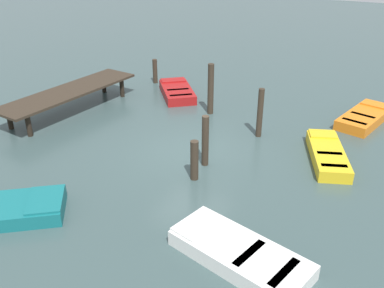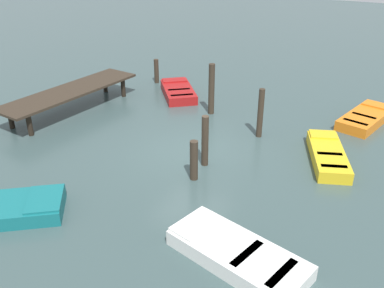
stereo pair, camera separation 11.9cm
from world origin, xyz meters
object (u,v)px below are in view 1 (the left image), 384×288
at_px(rowboat_orange, 365,117).
at_px(mooring_piling_far_right, 260,113).
at_px(mooring_piling_near_left, 211,89).
at_px(mooring_piling_far_left, 155,71).
at_px(dock_segment, 69,92).
at_px(rowboat_red, 177,91).
at_px(mooring_piling_mid_left, 205,141).
at_px(rowboat_yellow, 327,154).
at_px(mooring_piling_center, 194,160).
at_px(rowboat_white, 239,253).

bearing_deg(rowboat_orange, mooring_piling_far_right, 147.56).
distance_m(mooring_piling_near_left, mooring_piling_far_left, 4.86).
xyz_separation_m(dock_segment, rowboat_red, (3.74, -3.10, -0.63)).
height_order(rowboat_red, mooring_piling_far_right, mooring_piling_far_right).
bearing_deg(rowboat_orange, mooring_piling_mid_left, 159.31).
height_order(dock_segment, mooring_piling_near_left, mooring_piling_near_left).
xyz_separation_m(mooring_piling_near_left, mooring_piling_far_left, (2.39, 4.20, -0.47)).
bearing_deg(mooring_piling_far_right, dock_segment, 99.46).
relative_size(dock_segment, mooring_piling_mid_left, 3.78).
distance_m(rowboat_yellow, rowboat_red, 8.16).
height_order(rowboat_yellow, mooring_piling_far_right, mooring_piling_far_right).
bearing_deg(rowboat_orange, rowboat_red, 109.47).
xyz_separation_m(rowboat_red, mooring_piling_center, (-6.26, -4.10, 0.44)).
bearing_deg(rowboat_yellow, mooring_piling_center, 111.62).
height_order(rowboat_white, rowboat_red, same).
xyz_separation_m(rowboat_yellow, mooring_piling_far_left, (4.30, 9.45, 0.39)).
distance_m(dock_segment, rowboat_orange, 12.19).
distance_m(rowboat_white, mooring_piling_mid_left, 4.67).
xyz_separation_m(rowboat_red, mooring_piling_mid_left, (-5.30, -4.00, 0.65)).
bearing_deg(mooring_piling_mid_left, rowboat_yellow, -58.48).
xyz_separation_m(rowboat_orange, mooring_piling_mid_left, (-6.08, 4.21, 0.65)).
relative_size(rowboat_yellow, mooring_piling_center, 2.44).
bearing_deg(mooring_piling_mid_left, mooring_piling_far_left, 42.47).
relative_size(rowboat_orange, mooring_piling_mid_left, 1.86).
relative_size(rowboat_white, rowboat_red, 1.21).
height_order(mooring_piling_near_left, mooring_piling_mid_left, mooring_piling_near_left).
height_order(mooring_piling_near_left, mooring_piling_far_left, mooring_piling_near_left).
distance_m(mooring_piling_far_right, mooring_piling_center, 3.93).
distance_m(rowboat_white, mooring_piling_near_left, 9.04).
bearing_deg(mooring_piling_near_left, rowboat_white, -150.68).
bearing_deg(rowboat_white, dock_segment, -13.87).
bearing_deg(mooring_piling_far_right, mooring_piling_center, 169.04).
height_order(dock_segment, rowboat_orange, dock_segment).
xyz_separation_m(rowboat_yellow, mooring_piling_far_right, (0.72, 2.68, 0.72)).
xyz_separation_m(dock_segment, mooring_piling_far_right, (1.32, -7.94, 0.09)).
distance_m(rowboat_yellow, mooring_piling_mid_left, 4.19).
xyz_separation_m(rowboat_white, mooring_piling_center, (2.80, 2.59, 0.44)).
relative_size(rowboat_yellow, mooring_piling_mid_left, 1.84).
relative_size(rowboat_white, mooring_piling_far_right, 1.90).
bearing_deg(dock_segment, rowboat_white, -112.01).
bearing_deg(rowboat_red, mooring_piling_far_left, 19.34).
height_order(rowboat_red, mooring_piling_near_left, mooring_piling_near_left).
distance_m(mooring_piling_center, mooring_piling_mid_left, 0.99).
relative_size(rowboat_red, mooring_piling_mid_left, 1.70).
bearing_deg(mooring_piling_far_right, mooring_piling_mid_left, 163.64).
bearing_deg(dock_segment, mooring_piling_center, -102.79).
relative_size(dock_segment, rowboat_white, 1.84).
distance_m(rowboat_red, mooring_piling_near_left, 2.73).
bearing_deg(rowboat_white, mooring_piling_mid_left, -39.77).
distance_m(mooring_piling_far_left, mooring_piling_mid_left, 8.77).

